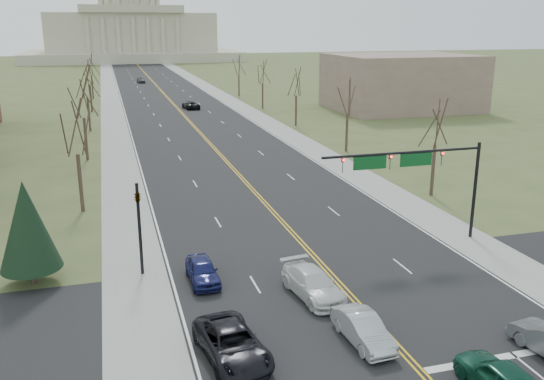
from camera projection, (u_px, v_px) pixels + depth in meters
ground at (410, 360)px, 27.20m from camera, size 600.00×600.00×0.00m
road at (166, 95)px, 128.78m from camera, size 20.00×380.00×0.01m
cross_road at (358, 303)px, 32.74m from camera, size 120.00×14.00×0.01m
sidewalk_left at (110, 97)px, 125.59m from camera, size 4.00×380.00×0.03m
sidewalk_right at (218, 94)px, 131.96m from camera, size 4.00×380.00×0.03m
center_line at (166, 95)px, 128.78m from camera, size 0.42×380.00×0.01m
edge_line_left at (121, 97)px, 126.17m from camera, size 0.15×380.00×0.01m
edge_line_right at (209, 94)px, 131.38m from camera, size 0.15×380.00×0.01m
stop_bar at (514, 355)px, 27.60m from camera, size 9.50×0.50×0.01m
capitol at (131, 27)px, 254.05m from camera, size 90.00×60.00×50.00m
signal_mast at (415, 166)px, 40.04m from camera, size 12.12×0.44×7.20m
signal_left at (139, 219)px, 35.58m from camera, size 0.32×0.36×6.00m
tree_r_0 at (437, 125)px, 51.66m from camera, size 3.74×3.74×8.50m
tree_l_0 at (75, 130)px, 47.02m from camera, size 3.96×3.96×9.00m
tree_r_1 at (348, 99)px, 70.13m from camera, size 3.74×3.74×8.50m
tree_l_1 at (82, 101)px, 65.49m from camera, size 3.96×3.96×9.00m
tree_r_2 at (296, 83)px, 88.60m from camera, size 3.74×3.74×8.50m
tree_l_2 at (86, 84)px, 83.96m from camera, size 3.96×3.96×9.00m
tree_r_3 at (262, 73)px, 107.07m from camera, size 3.74×3.74×8.50m
tree_l_3 at (89, 73)px, 102.43m from camera, size 3.96×3.96×9.00m
tree_r_4 at (239, 66)px, 125.54m from camera, size 3.74×3.74×8.50m
tree_l_4 at (91, 66)px, 120.90m from camera, size 3.96×3.96×9.00m
conifer_l at (27, 225)px, 34.31m from camera, size 3.64×3.64×6.50m
bldg_right_mass at (401, 82)px, 106.62m from camera, size 25.00×20.00×10.00m
car_nb_inner_lead at (501, 379)px, 24.38m from camera, size 2.09×4.86×1.63m
car_sb_inner_lead at (363, 329)px, 28.52m from camera, size 1.82×4.50×1.45m
car_sb_outer_lead at (232, 344)px, 27.10m from camera, size 3.30×5.89×1.56m
car_sb_inner_second at (313, 284)px, 33.41m from camera, size 2.87×5.60×1.55m
car_sb_outer_second at (202, 271)px, 35.29m from camera, size 1.79×4.30×1.45m
car_far_nb at (191, 105)px, 108.21m from camera, size 3.09×5.55×1.47m
car_far_sb at (141, 80)px, 156.41m from camera, size 2.16×4.84×1.62m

